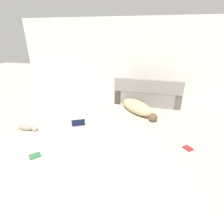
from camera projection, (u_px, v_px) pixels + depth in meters
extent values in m
plane|color=#BCB29E|center=(37.00, 209.00, 2.31)|extent=(20.00, 20.00, 0.00)
cube|color=silver|center=(118.00, 59.00, 5.98)|extent=(7.07, 0.06, 2.58)
cube|color=gray|center=(148.00, 96.00, 5.71)|extent=(2.03, 0.84, 0.45)
cube|color=gray|center=(148.00, 86.00, 5.22)|extent=(2.03, 0.15, 0.40)
cube|color=gray|center=(177.00, 96.00, 5.47)|extent=(0.20, 0.83, 0.59)
cube|color=gray|center=(120.00, 92.00, 5.89)|extent=(0.20, 0.83, 0.59)
ellipsoid|color=tan|center=(137.00, 107.00, 4.98)|extent=(1.15, 1.09, 0.37)
sphere|color=brown|center=(153.00, 117.00, 4.53)|extent=(0.32, 0.32, 0.22)
cylinder|color=tan|center=(122.00, 104.00, 5.59)|extent=(0.25, 0.23, 0.05)
ellipsoid|color=gray|center=(26.00, 128.00, 4.13)|extent=(0.40, 0.18, 0.15)
sphere|color=#A89E93|center=(35.00, 129.00, 4.11)|extent=(0.12, 0.12, 0.11)
cylinder|color=gray|center=(17.00, 129.00, 4.19)|extent=(0.10, 0.03, 0.02)
cube|color=#B7B7BC|center=(79.00, 129.00, 4.20)|extent=(0.40, 0.34, 0.02)
cube|color=#B7B7BC|center=(78.00, 122.00, 4.27)|extent=(0.33, 0.22, 0.21)
cube|color=#0F1938|center=(78.00, 123.00, 4.26)|extent=(0.30, 0.19, 0.18)
cube|color=#2D663D|center=(35.00, 156.00, 3.28)|extent=(0.25, 0.25, 0.02)
cube|color=maroon|center=(188.00, 148.00, 3.50)|extent=(0.22, 0.22, 0.02)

